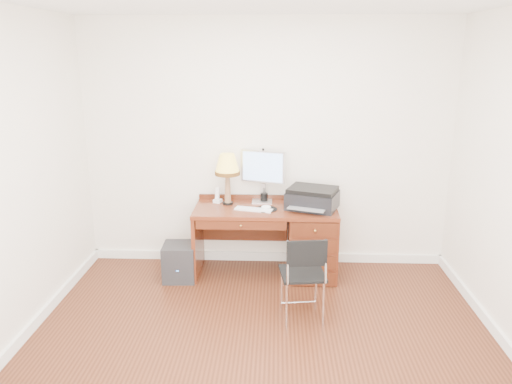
{
  "coord_description": "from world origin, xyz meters",
  "views": [
    {
      "loc": [
        0.11,
        -3.61,
        2.34
      ],
      "look_at": [
        -0.09,
        1.2,
        0.98
      ],
      "focal_mm": 35.0,
      "sensor_mm": 36.0,
      "label": 1
    }
  ],
  "objects_px": {
    "monitor": "(262,170)",
    "printer": "(312,198)",
    "desk": "(295,238)",
    "leg_lamp": "(227,168)",
    "phone": "(218,198)",
    "equipment_box": "(180,262)",
    "chair": "(303,270)"
  },
  "relations": [
    {
      "from": "desk",
      "to": "monitor",
      "type": "bearing_deg",
      "value": 147.89
    },
    {
      "from": "printer",
      "to": "chair",
      "type": "distance_m",
      "value": 1.06
    },
    {
      "from": "monitor",
      "to": "phone",
      "type": "height_order",
      "value": "monitor"
    },
    {
      "from": "desk",
      "to": "monitor",
      "type": "xyz_separation_m",
      "value": [
        -0.37,
        0.23,
        0.69
      ]
    },
    {
      "from": "desk",
      "to": "leg_lamp",
      "type": "xyz_separation_m",
      "value": [
        -0.73,
        0.11,
        0.74
      ]
    },
    {
      "from": "printer",
      "to": "phone",
      "type": "height_order",
      "value": "printer"
    },
    {
      "from": "leg_lamp",
      "to": "equipment_box",
      "type": "bearing_deg",
      "value": -148.96
    },
    {
      "from": "desk",
      "to": "chair",
      "type": "bearing_deg",
      "value": -88.27
    },
    {
      "from": "monitor",
      "to": "equipment_box",
      "type": "bearing_deg",
      "value": -135.92
    },
    {
      "from": "monitor",
      "to": "printer",
      "type": "xyz_separation_m",
      "value": [
        0.53,
        -0.23,
        -0.25
      ]
    },
    {
      "from": "monitor",
      "to": "equipment_box",
      "type": "relative_size",
      "value": 1.45
    },
    {
      "from": "chair",
      "to": "equipment_box",
      "type": "distance_m",
      "value": 1.52
    },
    {
      "from": "phone",
      "to": "equipment_box",
      "type": "height_order",
      "value": "phone"
    },
    {
      "from": "chair",
      "to": "equipment_box",
      "type": "xyz_separation_m",
      "value": [
        -1.25,
        0.8,
        -0.3
      ]
    },
    {
      "from": "equipment_box",
      "to": "leg_lamp",
      "type": "bearing_deg",
      "value": 28.43
    },
    {
      "from": "printer",
      "to": "equipment_box",
      "type": "distance_m",
      "value": 1.55
    },
    {
      "from": "monitor",
      "to": "chair",
      "type": "xyz_separation_m",
      "value": [
        0.4,
        -1.22,
        -0.61
      ]
    },
    {
      "from": "equipment_box",
      "to": "monitor",
      "type": "bearing_deg",
      "value": 23.34
    },
    {
      "from": "equipment_box",
      "to": "phone",
      "type": "bearing_deg",
      "value": 40.35
    },
    {
      "from": "printer",
      "to": "monitor",
      "type": "bearing_deg",
      "value": 175.96
    },
    {
      "from": "monitor",
      "to": "leg_lamp",
      "type": "xyz_separation_m",
      "value": [
        -0.37,
        -0.12,
        0.05
      ]
    },
    {
      "from": "monitor",
      "to": "equipment_box",
      "type": "xyz_separation_m",
      "value": [
        -0.86,
        -0.42,
        -0.91
      ]
    },
    {
      "from": "monitor",
      "to": "equipment_box",
      "type": "height_order",
      "value": "monitor"
    },
    {
      "from": "phone",
      "to": "chair",
      "type": "relative_size",
      "value": 0.21
    },
    {
      "from": "desk",
      "to": "phone",
      "type": "relative_size",
      "value": 8.89
    },
    {
      "from": "chair",
      "to": "equipment_box",
      "type": "height_order",
      "value": "chair"
    },
    {
      "from": "printer",
      "to": "chair",
      "type": "relative_size",
      "value": 0.74
    },
    {
      "from": "printer",
      "to": "phone",
      "type": "relative_size",
      "value": 3.56
    },
    {
      "from": "monitor",
      "to": "leg_lamp",
      "type": "distance_m",
      "value": 0.39
    },
    {
      "from": "monitor",
      "to": "printer",
      "type": "bearing_deg",
      "value": -5.17
    },
    {
      "from": "monitor",
      "to": "leg_lamp",
      "type": "height_order",
      "value": "monitor"
    },
    {
      "from": "phone",
      "to": "equipment_box",
      "type": "bearing_deg",
      "value": -119.61
    }
  ]
}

